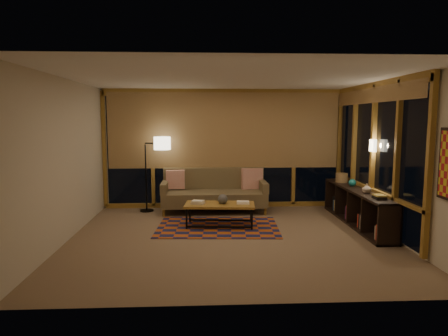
{
  "coord_description": "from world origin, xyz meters",
  "views": [
    {
      "loc": [
        -0.45,
        -6.66,
        2.03
      ],
      "look_at": [
        -0.1,
        0.28,
        1.18
      ],
      "focal_mm": 32.0,
      "sensor_mm": 36.0,
      "label": 1
    }
  ],
  "objects_px": {
    "coffee_table": "(220,215)",
    "bookshelf": "(357,207)",
    "sofa": "(214,191)",
    "floor_lamp": "(146,174)"
  },
  "relations": [
    {
      "from": "coffee_table",
      "to": "bookshelf",
      "type": "relative_size",
      "value": 0.47
    },
    {
      "from": "sofa",
      "to": "coffee_table",
      "type": "distance_m",
      "value": 1.23
    },
    {
      "from": "sofa",
      "to": "floor_lamp",
      "type": "height_order",
      "value": "floor_lamp"
    },
    {
      "from": "coffee_table",
      "to": "floor_lamp",
      "type": "bearing_deg",
      "value": 144.31
    },
    {
      "from": "sofa",
      "to": "floor_lamp",
      "type": "distance_m",
      "value": 1.55
    },
    {
      "from": "coffee_table",
      "to": "bookshelf",
      "type": "distance_m",
      "value": 2.66
    },
    {
      "from": "floor_lamp",
      "to": "coffee_table",
      "type": "bearing_deg",
      "value": -29.96
    },
    {
      "from": "coffee_table",
      "to": "bookshelf",
      "type": "height_order",
      "value": "bookshelf"
    },
    {
      "from": "coffee_table",
      "to": "floor_lamp",
      "type": "distance_m",
      "value": 2.16
    },
    {
      "from": "sofa",
      "to": "floor_lamp",
      "type": "xyz_separation_m",
      "value": [
        -1.5,
        0.15,
        0.37
      ]
    }
  ]
}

